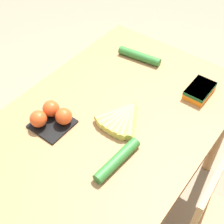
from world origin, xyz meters
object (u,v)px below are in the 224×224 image
Objects in this scene: banana_bunch at (122,118)px; tomato_pack at (51,116)px; cucumber_near at (117,160)px; cucumber_far at (139,56)px; carrot_bag at (200,90)px.

banana_bunch is 1.27× the size of tomato_pack.
cucumber_near is (0.19, 0.12, 0.00)m from banana_bunch.
cucumber_far is at bearing -155.79° from banana_bunch.
carrot_bag reaches higher than banana_bunch.
carrot_bag and cucumber_far have the same top height.
cucumber_near is at bearing 90.30° from tomato_pack.
carrot_bag is (-0.57, 0.44, -0.01)m from tomato_pack.
tomato_pack reaches higher than carrot_bag.
cucumber_near is 0.69m from cucumber_far.
banana_bunch is at bearing -148.57° from cucumber_near.
cucumber_far reaches higher than banana_bunch.
carrot_bag is 0.39m from cucumber_far.
carrot_bag is (-0.37, 0.20, 0.01)m from banana_bunch.
tomato_pack is at bearing -89.70° from cucumber_near.
cucumber_near is at bearing 31.43° from banana_bunch.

